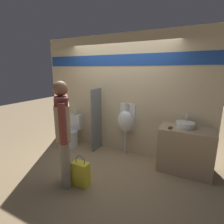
% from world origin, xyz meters
% --- Properties ---
extents(ground_plane, '(16.00, 16.00, 0.00)m').
position_xyz_m(ground_plane, '(0.00, 0.00, 0.00)').
color(ground_plane, '#997F5B').
extents(display_wall, '(4.09, 0.07, 2.70)m').
position_xyz_m(display_wall, '(0.00, 0.60, 1.36)').
color(display_wall, beige).
rests_on(display_wall, ground_plane).
extents(sink_counter, '(0.97, 0.54, 0.87)m').
position_xyz_m(sink_counter, '(1.51, 0.30, 0.43)').
color(sink_counter, tan).
rests_on(sink_counter, ground_plane).
extents(sink_basin, '(0.34, 0.34, 0.25)m').
position_xyz_m(sink_basin, '(1.46, 0.36, 0.92)').
color(sink_basin, silver).
rests_on(sink_basin, sink_counter).
extents(cell_phone, '(0.07, 0.14, 0.01)m').
position_xyz_m(cell_phone, '(1.22, 0.19, 0.87)').
color(cell_phone, '#232328').
rests_on(cell_phone, sink_counter).
extents(divider_near_counter, '(0.03, 0.42, 1.51)m').
position_xyz_m(divider_near_counter, '(-0.51, 0.36, 0.75)').
color(divider_near_counter, slate).
rests_on(divider_near_counter, ground_plane).
extents(urinal_near_counter, '(0.38, 0.27, 1.21)m').
position_xyz_m(urinal_near_counter, '(0.21, 0.44, 0.79)').
color(urinal_near_counter, silver).
rests_on(urinal_near_counter, ground_plane).
extents(toilet, '(0.41, 0.58, 0.93)m').
position_xyz_m(toilet, '(-1.23, 0.26, 0.30)').
color(toilet, silver).
rests_on(toilet, ground_plane).
extents(person_in_vest, '(0.48, 0.50, 1.77)m').
position_xyz_m(person_in_vest, '(-0.26, -1.05, 1.03)').
color(person_in_vest, gray).
rests_on(person_in_vest, ground_plane).
extents(shopping_bag, '(0.29, 0.16, 0.55)m').
position_xyz_m(shopping_bag, '(-0.01, -0.97, 0.22)').
color(shopping_bag, yellow).
rests_on(shopping_bag, ground_plane).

